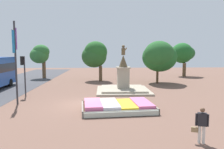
{
  "coord_description": "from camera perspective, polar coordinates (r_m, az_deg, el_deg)",
  "views": [
    {
      "loc": [
        1.51,
        -16.61,
        4.05
      ],
      "look_at": [
        2.29,
        2.01,
        2.14
      ],
      "focal_mm": 35.0,
      "sensor_mm": 36.0,
      "label": 1
    }
  ],
  "objects": [
    {
      "name": "traffic_light_mid_block",
      "position": [
        21.41,
        -22.12,
        1.49
      ],
      "size": [
        0.41,
        0.29,
        3.68
      ],
      "color": "#2D2D33",
      "rests_on": "ground_plane"
    },
    {
      "name": "ground_plane",
      "position": [
        17.16,
        -7.43,
        -7.83
      ],
      "size": [
        80.44,
        80.44,
        0.0
      ],
      "primitive_type": "plane",
      "color": "brown"
    },
    {
      "name": "park_tree_street_side",
      "position": [
        38.73,
        18.11,
        5.33
      ],
      "size": [
        3.99,
        3.41,
        5.6
      ],
      "color": "brown",
      "rests_on": "ground_plane"
    },
    {
      "name": "flower_planter",
      "position": [
        15.38,
        1.33,
        -8.37
      ],
      "size": [
        5.27,
        3.85,
        0.62
      ],
      "color": "#38281C",
      "rests_on": "ground_plane"
    },
    {
      "name": "park_tree_behind_statue",
      "position": [
        35.35,
        -18.27,
        5.02
      ],
      "size": [
        2.98,
        3.06,
        5.19
      ],
      "color": "brown",
      "rests_on": "ground_plane"
    },
    {
      "name": "pedestrian_with_handbag",
      "position": [
        10.62,
        22.32,
        -11.74
      ],
      "size": [
        0.71,
        0.36,
        1.64
      ],
      "color": "beige",
      "rests_on": "ground_plane"
    },
    {
      "name": "park_tree_far_right",
      "position": [
        30.9,
        -4.51,
        5.18
      ],
      "size": [
        3.6,
        3.65,
        5.56
      ],
      "color": "brown",
      "rests_on": "ground_plane"
    },
    {
      "name": "park_tree_far_left",
      "position": [
        28.9,
        12.25,
        4.72
      ],
      "size": [
        4.46,
        4.98,
        5.47
      ],
      "color": "#4C3823",
      "rests_on": "ground_plane"
    },
    {
      "name": "banner_pole",
      "position": [
        18.22,
        -23.89,
        3.81
      ],
      "size": [
        0.14,
        1.21,
        6.39
      ],
      "color": "#2D2D33",
      "rests_on": "ground_plane"
    },
    {
      "name": "statue_monument",
      "position": [
        22.6,
        2.92,
        -2.56
      ],
      "size": [
        5.38,
        5.38,
        4.78
      ],
      "color": "#9E947F",
      "rests_on": "ground_plane"
    }
  ]
}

